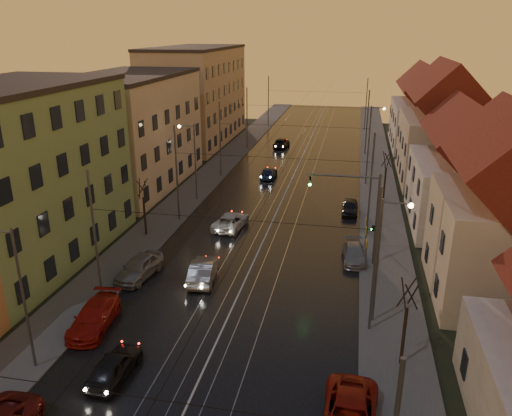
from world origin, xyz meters
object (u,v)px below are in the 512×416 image
Objects in this scene: street_lamp_3 at (372,131)px; parked_right_2 at (350,207)px; driving_car_0 at (114,366)px; driving_car_3 at (269,173)px; street_lamp_2 at (192,154)px; street_lamp_1 at (384,250)px; parked_left_3 at (139,267)px; parked_right_1 at (354,253)px; driving_car_2 at (231,221)px; driving_car_4 at (281,143)px; street_lamp_0 at (16,286)px; parked_left_2 at (94,317)px; traffic_light_mast at (364,207)px; driving_car_1 at (203,270)px.

street_lamp_3 is 17.53m from parked_right_2.
driving_car_3 is at bearing -90.44° from driving_car_0.
street_lamp_1 is at bearing -47.68° from street_lamp_2.
parked_left_3 is 1.11× the size of parked_right_1.
driving_car_2 is 11.22m from parked_left_3.
street_lamp_0 is at bearing 90.35° from driving_car_4.
parked_right_2 is at bearing 56.19° from parked_left_3.
parked_left_2 is at bearing 91.59° from driving_car_4.
street_lamp_2 is 24.24m from street_lamp_3.
driving_car_2 is at bearing -149.62° from parked_right_2.
street_lamp_2 is at bearing 90.00° from street_lamp_0.
street_lamp_3 is (0.00, 36.00, 0.00)m from street_lamp_1.
street_lamp_0 is 1.72× the size of parked_left_3.
street_lamp_1 is 1.00× the size of street_lamp_3.
traffic_light_mast is 12.54m from driving_car_1.
driving_car_3 is 14.36m from parked_right_2.
parked_left_2 is at bearing -86.39° from street_lamp_2.
street_lamp_0 is at bearing -120.34° from parked_right_2.
street_lamp_0 is at bearing 79.45° from driving_car_3.
parked_left_2 is 19.54m from parked_right_1.
parked_right_2 is (-2.09, 19.13, -4.25)m from street_lamp_1.
parked_right_1 is (10.39, -21.08, 0.00)m from driving_car_3.
street_lamp_1 is at bearing 157.92° from driving_car_1.
driving_car_4 is at bearing 78.95° from parked_left_2.
street_lamp_0 is at bearing -156.28° from street_lamp_1.
driving_car_2 is at bearing 96.61° from driving_car_4.
driving_car_2 is at bearing 155.85° from traffic_light_mast.
driving_car_0 is at bearing -112.46° from parked_right_2.
driving_car_3 is (6.27, 9.57, -4.28)m from street_lamp_2.
driving_car_2 is 12.04m from parked_right_2.
street_lamp_0 is 1.11× the size of traffic_light_mast.
street_lamp_3 is 46.03m from driving_car_0.
driving_car_4 is (-0.88, 16.22, 0.15)m from driving_car_3.
street_lamp_2 is 1.65× the size of driving_car_2.
driving_car_0 is 5.14m from parked_left_2.
parked_left_2 is (1.50, -23.85, -4.17)m from street_lamp_2.
parked_right_1 is at bearing 163.92° from driving_car_2.
street_lamp_2 is at bearing -138.69° from street_lamp_3.
driving_car_0 is at bearing 75.65° from driving_car_1.
traffic_light_mast is (-1.11, 8.00, -0.29)m from street_lamp_1.
traffic_light_mast is 4.04m from parked_right_1.
street_lamp_2 is 1.11× the size of traffic_light_mast.
driving_car_1 is (6.16, 11.21, -4.13)m from street_lamp_0.
driving_car_0 is at bearing 94.21° from driving_car_2.
parked_right_1 is (10.96, -4.61, -0.07)m from driving_car_2.
driving_car_2 is at bearing 75.91° from parked_left_3.
traffic_light_mast is at bearing 26.62° from parked_left_3.
traffic_light_mast is (-1.11, -28.00, -0.29)m from street_lamp_3.
driving_car_0 reaches higher than driving_car_2.
driving_car_3 is (1.50, 37.40, -0.07)m from driving_car_0.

